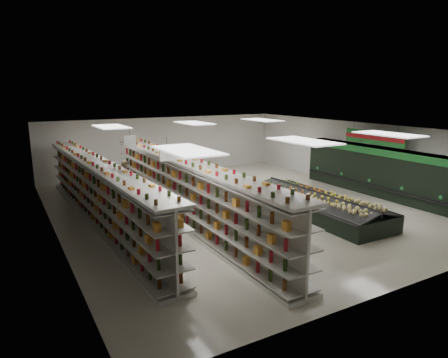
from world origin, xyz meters
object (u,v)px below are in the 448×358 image
gondola_left (100,196)px  gondola_center (185,194)px  produce_island (317,204)px  shopper_main (259,207)px  shopper_background (125,177)px  soda_endcap (169,169)px

gondola_left → gondola_center: 3.04m
gondola_center → produce_island: (4.80, -1.71, -0.64)m
produce_island → shopper_main: shopper_main is taller
shopper_main → shopper_background: 7.90m
gondola_center → shopper_background: (-0.68, 5.25, -0.28)m
gondola_center → soda_endcap: bearing=73.4°
gondola_left → gondola_center: size_ratio=0.97×
gondola_left → produce_island: 8.14m
soda_endcap → gondola_left: bearing=-133.4°
gondola_center → shopper_background: 5.31m
gondola_center → soda_endcap: 6.45m
produce_island → shopper_background: shopper_background is taller
gondola_left → soda_endcap: (4.58, 4.84, -0.33)m
soda_endcap → shopper_main: shopper_main is taller
shopper_background → shopper_main: bearing=-164.7°
gondola_left → produce_island: size_ratio=2.11×
gondola_center → soda_endcap: gondola_center is taller
gondola_center → produce_island: 5.14m
produce_island → shopper_background: bearing=128.2°
gondola_left → soda_endcap: bearing=44.4°
gondola_center → shopper_background: size_ratio=8.59×
shopper_main → gondola_left: bearing=-58.5°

